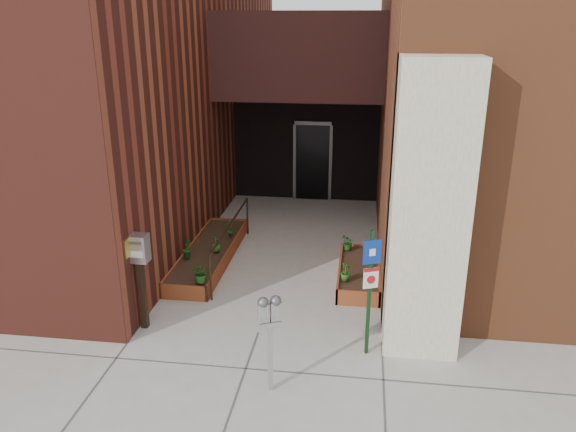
% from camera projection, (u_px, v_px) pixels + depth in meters
% --- Properties ---
extents(ground, '(80.00, 80.00, 0.00)m').
position_uv_depth(ground, '(258.00, 333.00, 9.17)').
color(ground, '#9E9991').
rests_on(ground, ground).
extents(architecture, '(20.00, 14.60, 10.00)m').
position_uv_depth(architecture, '(298.00, 12.00, 13.95)').
color(architecture, maroon).
rests_on(architecture, ground).
extents(planter_left, '(0.90, 3.60, 0.30)m').
position_uv_depth(planter_left, '(209.00, 255.00, 11.84)').
color(planter_left, brown).
rests_on(planter_left, ground).
extents(planter_right, '(0.80, 2.20, 0.30)m').
position_uv_depth(planter_right, '(359.00, 273.00, 10.97)').
color(planter_right, brown).
rests_on(planter_right, ground).
extents(handrail, '(0.04, 3.34, 0.90)m').
position_uv_depth(handrail, '(231.00, 230.00, 11.52)').
color(handrail, black).
rests_on(handrail, ground).
extents(parking_meter, '(0.33, 0.23, 1.44)m').
position_uv_depth(parking_meter, '(270.00, 319.00, 7.41)').
color(parking_meter, '#9F9EA1').
rests_on(parking_meter, ground).
extents(sign_post, '(0.26, 0.12, 2.02)m').
position_uv_depth(sign_post, '(370.00, 280.00, 8.20)').
color(sign_post, black).
rests_on(sign_post, ground).
extents(payment_dropbox, '(0.33, 0.26, 1.65)m').
position_uv_depth(payment_dropbox, '(139.00, 261.00, 8.95)').
color(payment_dropbox, black).
rests_on(payment_dropbox, ground).
extents(shrub_left_a, '(0.43, 0.43, 0.38)m').
position_uv_depth(shrub_left_a, '(201.00, 273.00, 10.19)').
color(shrub_left_a, '#1F5418').
rests_on(shrub_left_a, planter_left).
extents(shrub_left_b, '(0.24, 0.24, 0.37)m').
position_uv_depth(shrub_left_b, '(187.00, 249.00, 11.24)').
color(shrub_left_b, '#164E17').
rests_on(shrub_left_b, planter_left).
extents(shrub_left_c, '(0.20, 0.20, 0.32)m').
position_uv_depth(shrub_left_c, '(216.00, 244.00, 11.55)').
color(shrub_left_c, '#2B611B').
rests_on(shrub_left_c, planter_left).
extents(shrub_left_d, '(0.28, 0.28, 0.38)m').
position_uv_depth(shrub_left_d, '(230.00, 228.00, 12.33)').
color(shrub_left_d, '#175219').
rests_on(shrub_left_d, planter_left).
extents(shrub_right_a, '(0.23, 0.23, 0.33)m').
position_uv_depth(shrub_right_a, '(346.00, 272.00, 10.27)').
color(shrub_right_a, '#275718').
rests_on(shrub_right_a, planter_right).
extents(shrub_right_b, '(0.24, 0.24, 0.35)m').
position_uv_depth(shrub_right_b, '(373.00, 255.00, 10.99)').
color(shrub_right_b, '#235D1A').
rests_on(shrub_right_b, planter_right).
extents(shrub_right_c, '(0.33, 0.33, 0.30)m').
position_uv_depth(shrub_right_c, '(348.00, 243.00, 11.62)').
color(shrub_right_c, '#164F17').
rests_on(shrub_right_c, planter_right).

